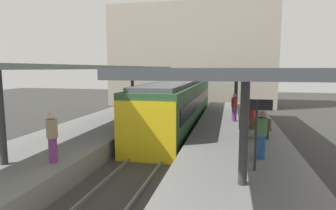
{
  "coord_description": "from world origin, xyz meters",
  "views": [
    {
      "loc": [
        3.42,
        -12.55,
        4.13
      ],
      "look_at": [
        -0.46,
        5.02,
        1.81
      ],
      "focal_mm": 30.37,
      "sensor_mm": 36.0,
      "label": 1
    }
  ],
  "objects_px": {
    "passenger_near_bench": "(52,137)",
    "passenger_far_end": "(261,134)",
    "commuter_train": "(179,104)",
    "litter_bin": "(251,116)",
    "platform_sign": "(256,119)",
    "platform_bench": "(255,128)",
    "passenger_mid_platform": "(234,107)"
  },
  "relations": [
    {
      "from": "litter_bin",
      "to": "passenger_mid_platform",
      "type": "distance_m",
      "value": 1.1
    },
    {
      "from": "platform_bench",
      "to": "platform_sign",
      "type": "relative_size",
      "value": 0.63
    },
    {
      "from": "commuter_train",
      "to": "passenger_mid_platform",
      "type": "bearing_deg",
      "value": -26.87
    },
    {
      "from": "litter_bin",
      "to": "passenger_near_bench",
      "type": "bearing_deg",
      "value": -128.85
    },
    {
      "from": "passenger_mid_platform",
      "to": "passenger_far_end",
      "type": "distance_m",
      "value": 7.16
    },
    {
      "from": "passenger_mid_platform",
      "to": "litter_bin",
      "type": "bearing_deg",
      "value": -21.05
    },
    {
      "from": "platform_bench",
      "to": "litter_bin",
      "type": "distance_m",
      "value": 3.6
    },
    {
      "from": "commuter_train",
      "to": "passenger_far_end",
      "type": "relative_size",
      "value": 9.58
    },
    {
      "from": "platform_bench",
      "to": "passenger_mid_platform",
      "type": "bearing_deg",
      "value": 102.45
    },
    {
      "from": "passenger_near_bench",
      "to": "passenger_far_end",
      "type": "height_order",
      "value": "passenger_near_bench"
    },
    {
      "from": "commuter_train",
      "to": "litter_bin",
      "type": "bearing_deg",
      "value": -25.72
    },
    {
      "from": "commuter_train",
      "to": "platform_bench",
      "type": "distance_m",
      "value": 7.39
    },
    {
      "from": "platform_bench",
      "to": "platform_sign",
      "type": "height_order",
      "value": "platform_sign"
    },
    {
      "from": "litter_bin",
      "to": "commuter_train",
      "type": "bearing_deg",
      "value": 154.28
    },
    {
      "from": "commuter_train",
      "to": "litter_bin",
      "type": "xyz_separation_m",
      "value": [
        4.61,
        -2.22,
        -0.33
      ]
    },
    {
      "from": "commuter_train",
      "to": "litter_bin",
      "type": "height_order",
      "value": "commuter_train"
    },
    {
      "from": "platform_sign",
      "to": "passenger_mid_platform",
      "type": "relative_size",
      "value": 1.35
    },
    {
      "from": "litter_bin",
      "to": "passenger_far_end",
      "type": "bearing_deg",
      "value": -90.89
    },
    {
      "from": "litter_bin",
      "to": "passenger_far_end",
      "type": "height_order",
      "value": "passenger_far_end"
    },
    {
      "from": "passenger_mid_platform",
      "to": "passenger_far_end",
      "type": "height_order",
      "value": "passenger_far_end"
    },
    {
      "from": "commuter_train",
      "to": "passenger_mid_platform",
      "type": "relative_size",
      "value": 9.82
    },
    {
      "from": "platform_bench",
      "to": "litter_bin",
      "type": "height_order",
      "value": "platform_bench"
    },
    {
      "from": "passenger_near_bench",
      "to": "litter_bin",
      "type": "bearing_deg",
      "value": 51.15
    },
    {
      "from": "passenger_mid_platform",
      "to": "passenger_far_end",
      "type": "relative_size",
      "value": 0.98
    },
    {
      "from": "platform_sign",
      "to": "passenger_near_bench",
      "type": "distance_m",
      "value": 6.62
    },
    {
      "from": "litter_bin",
      "to": "platform_bench",
      "type": "bearing_deg",
      "value": -91.08
    },
    {
      "from": "platform_bench",
      "to": "passenger_near_bench",
      "type": "height_order",
      "value": "passenger_near_bench"
    },
    {
      "from": "commuter_train",
      "to": "platform_bench",
      "type": "bearing_deg",
      "value": -52.03
    },
    {
      "from": "commuter_train",
      "to": "passenger_near_bench",
      "type": "bearing_deg",
      "value": -102.13
    },
    {
      "from": "commuter_train",
      "to": "platform_sign",
      "type": "xyz_separation_m",
      "value": [
        4.21,
        -10.19,
        0.9
      ]
    },
    {
      "from": "passenger_far_end",
      "to": "commuter_train",
      "type": "bearing_deg",
      "value": 116.68
    },
    {
      "from": "commuter_train",
      "to": "platform_sign",
      "type": "bearing_deg",
      "value": -67.55
    }
  ]
}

